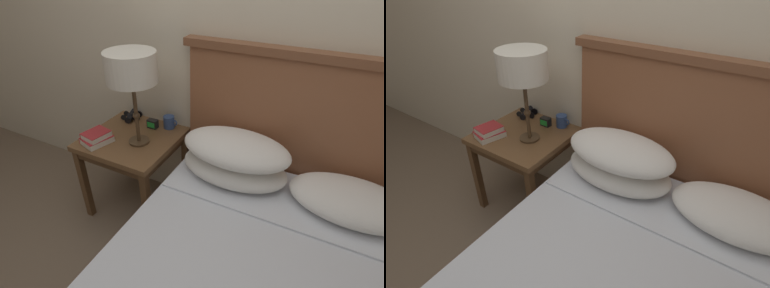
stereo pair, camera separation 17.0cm
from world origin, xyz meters
TOP-DOWN VIEW (x-y plane):
  - wall_back at (0.00, 0.99)m, footprint 8.00×0.06m
  - nightstand at (-0.62, 0.69)m, footprint 0.58×0.58m
  - table_lamp at (-0.54, 0.65)m, footprint 0.29×0.29m
  - book_on_nightstand at (-0.77, 0.52)m, footprint 0.18×0.21m
  - book_stacked_on_top at (-0.77, 0.52)m, footprint 0.16×0.17m
  - binoculars_pair at (-0.77, 0.88)m, footprint 0.15×0.16m
  - coffee_mug at (-0.46, 0.89)m, footprint 0.10×0.08m
  - alarm_clock at (-0.56, 0.84)m, footprint 0.07×0.05m

SIDE VIEW (x-z plane):
  - nightstand at x=-0.62m, z-range 0.22..0.82m
  - book_on_nightstand at x=-0.77m, z-range 0.60..0.64m
  - binoculars_pair at x=-0.77m, z-range 0.59..0.64m
  - alarm_clock at x=-0.56m, z-range 0.60..0.66m
  - coffee_mug at x=-0.46m, z-range 0.60..0.68m
  - book_stacked_on_top at x=-0.77m, z-range 0.64..0.67m
  - table_lamp at x=-0.54m, z-range 0.78..1.36m
  - wall_back at x=0.00m, z-range 0.00..2.60m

